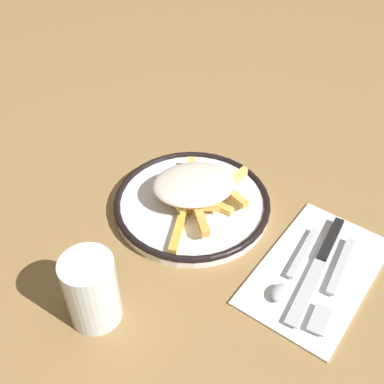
{
  "coord_description": "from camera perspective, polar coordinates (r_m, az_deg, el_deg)",
  "views": [
    {
      "loc": [
        -0.3,
        0.47,
        0.55
      ],
      "look_at": [
        0.0,
        0.0,
        0.04
      ],
      "focal_mm": 44.92,
      "sensor_mm": 36.0,
      "label": 1
    }
  ],
  "objects": [
    {
      "name": "spoon",
      "position": [
        0.69,
        11.5,
        -9.73
      ],
      "size": [
        0.02,
        0.15,
        0.01
      ],
      "color": "silver",
      "rests_on": "napkin"
    },
    {
      "name": "ground_plane",
      "position": [
        0.78,
        -0.0,
        -1.94
      ],
      "size": [
        2.6,
        2.6,
        0.0
      ],
      "primitive_type": "plane",
      "color": "olive"
    },
    {
      "name": "water_glass",
      "position": [
        0.62,
        -11.5,
        -11.55
      ],
      "size": [
        0.07,
        0.07,
        0.1
      ],
      "primitive_type": "cylinder",
      "color": "silver",
      "rests_on": "ground_plane"
    },
    {
      "name": "fork",
      "position": [
        0.69,
        16.51,
        -10.31
      ],
      "size": [
        0.03,
        0.18,
        0.01
      ],
      "color": "silver",
      "rests_on": "napkin"
    },
    {
      "name": "napkin",
      "position": [
        0.71,
        14.57,
        -9.04
      ],
      "size": [
        0.16,
        0.25,
        0.01
      ],
      "primitive_type": "cube",
      "rotation": [
        0.0,
        0.0,
        -0.07
      ],
      "color": "white",
      "rests_on": "ground_plane"
    },
    {
      "name": "plate",
      "position": [
        0.77,
        -0.0,
        -1.35
      ],
      "size": [
        0.25,
        0.25,
        0.02
      ],
      "color": "white",
      "rests_on": "ground_plane"
    },
    {
      "name": "knife",
      "position": [
        0.72,
        15.15,
        -7.63
      ],
      "size": [
        0.03,
        0.21,
        0.01
      ],
      "color": "black",
      "rests_on": "napkin"
    },
    {
      "name": "fries_heap",
      "position": [
        0.75,
        0.22,
        0.5
      ],
      "size": [
        0.17,
        0.2,
        0.04
      ],
      "color": "#E7A84D",
      "rests_on": "plate"
    }
  ]
}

